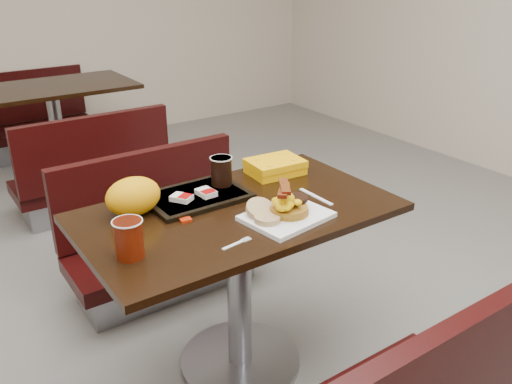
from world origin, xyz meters
TOP-DOWN VIEW (x-y plane):
  - floor at (0.00, 0.00)m, footprint 6.00×7.00m
  - table_near at (0.00, 0.00)m, footprint 1.20×0.70m
  - bench_near_n at (0.00, 0.70)m, footprint 1.00×0.46m
  - table_far at (0.00, 2.60)m, footprint 1.20×0.70m
  - bench_far_s at (0.00, 1.90)m, footprint 1.00×0.46m
  - bench_far_n at (0.00, 3.30)m, footprint 1.00×0.46m
  - platter at (0.10, -0.17)m, footprint 0.33×0.27m
  - pancake_stack at (0.12, -0.17)m, footprint 0.18×0.18m
  - sausage_patty at (0.16, -0.14)m, footprint 0.12×0.12m
  - scrambled_eggs at (0.10, -0.17)m, footprint 0.11×0.09m
  - bacon_strips at (0.10, -0.15)m, footprint 0.18×0.19m
  - muffin_bottom at (0.01, -0.18)m, footprint 0.12×0.12m
  - muffin_top at (0.02, -0.12)m, footprint 0.12×0.12m
  - coffee_cup_near at (-0.48, -0.10)m, footprint 0.10×0.10m
  - fork at (-0.17, -0.23)m, footprint 0.12×0.04m
  - knife at (0.32, -0.08)m, footprint 0.02×0.19m
  - condiment_syrup at (-0.21, 0.02)m, footprint 0.05×0.04m
  - condiment_ketchup at (0.00, 0.10)m, footprint 0.04×0.03m
  - tray at (-0.09, 0.18)m, footprint 0.40×0.28m
  - hashbrown_sleeve_left at (-0.16, 0.16)m, footprint 0.09×0.10m
  - hashbrown_sleeve_right at (-0.06, 0.15)m, footprint 0.06×0.08m
  - coffee_cup_far at (0.05, 0.20)m, footprint 0.11×0.11m
  - clamshell at (0.34, 0.22)m, footprint 0.25×0.20m
  - paper_bag at (-0.34, 0.18)m, footprint 0.25×0.22m

SIDE VIEW (x-z plane):
  - floor at x=0.00m, z-range -0.01..0.01m
  - bench_near_n at x=0.00m, z-range 0.00..0.72m
  - bench_far_s at x=0.00m, z-range 0.00..0.72m
  - bench_far_n at x=0.00m, z-range 0.00..0.72m
  - table_near at x=0.00m, z-range 0.00..0.75m
  - table_far at x=0.00m, z-range 0.00..0.75m
  - fork at x=-0.17m, z-range 0.75..0.75m
  - knife at x=0.32m, z-range 0.75..0.75m
  - condiment_ketchup at x=0.00m, z-range 0.75..0.76m
  - condiment_syrup at x=-0.21m, z-range 0.75..0.76m
  - platter at x=0.10m, z-range 0.75..0.77m
  - tray at x=-0.09m, z-range 0.75..0.77m
  - muffin_bottom at x=0.01m, z-range 0.77..0.79m
  - hashbrown_sleeve_left at x=-0.16m, z-range 0.77..0.79m
  - hashbrown_sleeve_right at x=-0.06m, z-range 0.77..0.79m
  - clamshell at x=0.34m, z-range 0.75..0.81m
  - pancake_stack at x=0.12m, z-range 0.77..0.80m
  - muffin_top at x=0.02m, z-range 0.76..0.82m
  - sausage_patty at x=0.16m, z-range 0.80..0.81m
  - coffee_cup_near at x=-0.48m, z-range 0.75..0.88m
  - paper_bag at x=-0.34m, z-range 0.75..0.90m
  - scrambled_eggs at x=0.10m, z-range 0.80..0.85m
  - coffee_cup_far at x=0.05m, z-range 0.77..0.89m
  - bacon_strips at x=0.10m, z-range 0.86..0.87m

